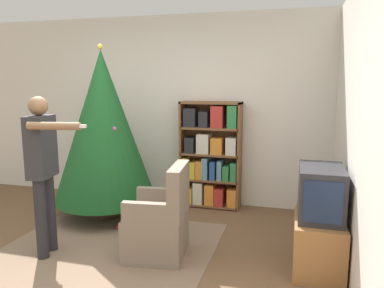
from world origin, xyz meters
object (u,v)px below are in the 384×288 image
television (321,192)px  standing_person (43,163)px  bookshelf (211,156)px  christmas_tree (103,127)px  armchair (160,224)px

television → standing_person: 2.62m
bookshelf → standing_person: size_ratio=0.92×
christmas_tree → standing_person: (-0.03, -1.15, -0.22)m
standing_person → television: bearing=90.0°
bookshelf → standing_person: 2.23m
television → standing_person: (-2.57, -0.43, 0.21)m
christmas_tree → standing_person: size_ratio=1.37×
christmas_tree → armchair: 1.61m
christmas_tree → armchair: size_ratio=2.34×
television → armchair: (-1.48, -0.17, -0.40)m
armchair → standing_person: standing_person is taller
standing_person → christmas_tree: bearing=169.0°
bookshelf → television: (1.33, -1.41, 0.02)m
television → christmas_tree: (-2.54, 0.72, 0.43)m
christmas_tree → standing_person: christmas_tree is taller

